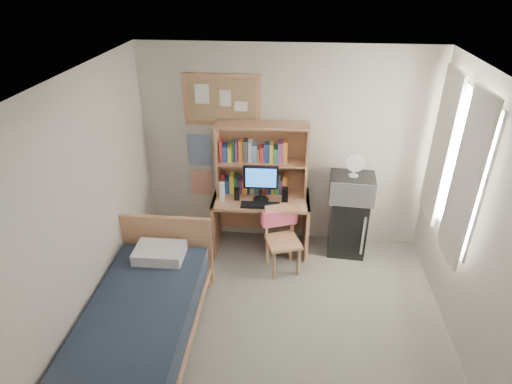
# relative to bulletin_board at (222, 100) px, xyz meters

# --- Properties ---
(floor) EXTENTS (3.60, 4.20, 0.02)m
(floor) POSITION_rel_bulletin_board_xyz_m (0.78, -2.08, -1.93)
(floor) COLOR gray
(floor) RESTS_ON ground
(ceiling) EXTENTS (3.60, 4.20, 0.02)m
(ceiling) POSITION_rel_bulletin_board_xyz_m (0.78, -2.08, 0.68)
(ceiling) COLOR silver
(ceiling) RESTS_ON wall_back
(wall_back) EXTENTS (3.60, 0.04, 2.60)m
(wall_back) POSITION_rel_bulletin_board_xyz_m (0.78, 0.02, -0.62)
(wall_back) COLOR beige
(wall_back) RESTS_ON floor
(wall_left) EXTENTS (0.04, 4.20, 2.60)m
(wall_left) POSITION_rel_bulletin_board_xyz_m (-1.02, -2.08, -0.62)
(wall_left) COLOR beige
(wall_left) RESTS_ON floor
(wall_right) EXTENTS (0.04, 4.20, 2.60)m
(wall_right) POSITION_rel_bulletin_board_xyz_m (2.58, -2.08, -0.62)
(wall_right) COLOR beige
(wall_right) RESTS_ON floor
(window_unit) EXTENTS (0.10, 1.40, 1.70)m
(window_unit) POSITION_rel_bulletin_board_xyz_m (2.53, -0.88, -0.32)
(window_unit) COLOR white
(window_unit) RESTS_ON wall_right
(curtain_left) EXTENTS (0.04, 0.55, 1.70)m
(curtain_left) POSITION_rel_bulletin_board_xyz_m (2.50, -1.28, -0.32)
(curtain_left) COLOR silver
(curtain_left) RESTS_ON wall_right
(curtain_right) EXTENTS (0.04, 0.55, 1.70)m
(curtain_right) POSITION_rel_bulletin_board_xyz_m (2.50, -0.48, -0.32)
(curtain_right) COLOR silver
(curtain_right) RESTS_ON wall_right
(bulletin_board) EXTENTS (0.94, 0.03, 0.64)m
(bulletin_board) POSITION_rel_bulletin_board_xyz_m (0.00, 0.00, 0.00)
(bulletin_board) COLOR #A07E54
(bulletin_board) RESTS_ON wall_back
(poster_wave) EXTENTS (0.30, 0.01, 0.42)m
(poster_wave) POSITION_rel_bulletin_board_xyz_m (-0.32, 0.01, -0.67)
(poster_wave) COLOR #23478C
(poster_wave) RESTS_ON wall_back
(poster_japan) EXTENTS (0.28, 0.01, 0.36)m
(poster_japan) POSITION_rel_bulletin_board_xyz_m (-0.32, 0.01, -1.14)
(poster_japan) COLOR #C23F22
(poster_japan) RESTS_ON wall_back
(desk) EXTENTS (1.24, 0.65, 0.76)m
(desk) POSITION_rel_bulletin_board_xyz_m (0.51, -0.31, -1.54)
(desk) COLOR tan
(desk) RESTS_ON floor
(desk_chair) EXTENTS (0.53, 0.53, 0.84)m
(desk_chair) POSITION_rel_bulletin_board_xyz_m (0.82, -0.74, -1.50)
(desk_chair) COLOR tan
(desk_chair) RESTS_ON floor
(mini_fridge) EXTENTS (0.49, 0.49, 0.79)m
(mini_fridge) POSITION_rel_bulletin_board_xyz_m (1.63, -0.24, -1.52)
(mini_fridge) COLOR black
(mini_fridge) RESTS_ON floor
(bed) EXTENTS (1.02, 2.02, 0.55)m
(bed) POSITION_rel_bulletin_board_xyz_m (-0.50, -2.11, -1.64)
(bed) COLOR #19212D
(bed) RESTS_ON floor
(hutch) EXTENTS (1.14, 0.33, 0.93)m
(hutch) POSITION_rel_bulletin_board_xyz_m (0.50, -0.16, -0.69)
(hutch) COLOR tan
(hutch) RESTS_ON desk
(monitor) EXTENTS (0.43, 0.05, 0.46)m
(monitor) POSITION_rel_bulletin_board_xyz_m (0.51, -0.37, -0.93)
(monitor) COLOR black
(monitor) RESTS_ON desk
(keyboard) EXTENTS (0.48, 0.17, 0.02)m
(keyboard) POSITION_rel_bulletin_board_xyz_m (0.52, -0.51, -1.15)
(keyboard) COLOR black
(keyboard) RESTS_ON desk
(speaker_left) EXTENTS (0.07, 0.07, 0.16)m
(speaker_left) POSITION_rel_bulletin_board_xyz_m (0.21, -0.38, -1.08)
(speaker_left) COLOR black
(speaker_left) RESTS_ON desk
(speaker_right) EXTENTS (0.08, 0.08, 0.19)m
(speaker_right) POSITION_rel_bulletin_board_xyz_m (0.81, -0.36, -1.07)
(speaker_right) COLOR black
(speaker_right) RESTS_ON desk
(water_bottle) EXTENTS (0.08, 0.08, 0.25)m
(water_bottle) POSITION_rel_bulletin_board_xyz_m (0.03, -0.42, -1.03)
(water_bottle) COLOR white
(water_bottle) RESTS_ON desk
(hoodie) EXTENTS (0.45, 0.27, 0.21)m
(hoodie) POSITION_rel_bulletin_board_xyz_m (0.75, -0.55, -1.27)
(hoodie) COLOR #FF6187
(hoodie) RESTS_ON desk_chair
(microwave) EXTENTS (0.56, 0.44, 0.31)m
(microwave) POSITION_rel_bulletin_board_xyz_m (1.63, -0.26, -0.97)
(microwave) COLOR silver
(microwave) RESTS_ON mini_fridge
(desk_fan) EXTENTS (0.24, 0.24, 0.29)m
(desk_fan) POSITION_rel_bulletin_board_xyz_m (1.63, -0.26, -0.67)
(desk_fan) COLOR white
(desk_fan) RESTS_ON microwave
(pillow) EXTENTS (0.53, 0.37, 0.13)m
(pillow) POSITION_rel_bulletin_board_xyz_m (-0.51, -1.36, -1.30)
(pillow) COLOR white
(pillow) RESTS_ON bed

